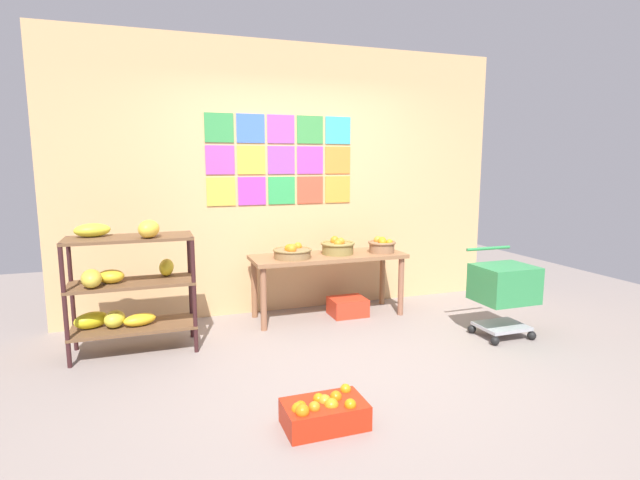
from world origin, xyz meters
The scene contains 10 objects.
ground centered at (0.00, 0.00, 0.00)m, with size 9.34×9.34×0.00m, color gray.
back_wall_with_art centered at (0.00, 1.70, 1.42)m, with size 4.84×0.07×2.84m.
banana_shelf_unit centered at (-1.68, 0.92, 0.61)m, with size 1.01×0.54×1.14m.
display_table centered at (0.28, 1.28, 0.57)m, with size 1.60×0.55×0.66m.
fruit_basket_left centered at (0.39, 1.29, 0.74)m, with size 0.35×0.35×0.18m.
fruit_basket_centre centered at (-0.12, 1.22, 0.72)m, with size 0.39×0.39×0.15m.
fruit_basket_back_left centered at (0.86, 1.21, 0.74)m, with size 0.29×0.29×0.17m.
produce_crate_under_table centered at (0.49, 1.24, 0.09)m, with size 0.37×0.31×0.19m, color red.
orange_crate_foreground centered at (-0.50, -0.77, 0.09)m, with size 0.50×0.31×0.21m.
shopping_cart centered at (1.59, 0.17, 0.47)m, with size 0.51×0.47×0.81m.
Camera 1 is at (-1.45, -3.39, 1.60)m, focal length 27.47 mm.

